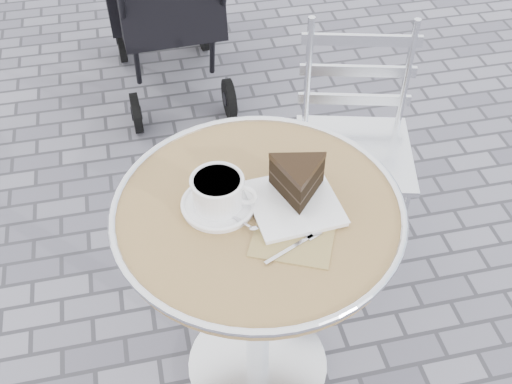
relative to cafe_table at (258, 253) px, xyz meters
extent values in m
plane|color=slate|center=(0.00, 0.00, -0.57)|extent=(80.00, 80.00, 0.00)
cylinder|color=silver|center=(0.00, 0.00, -0.55)|extent=(0.44, 0.44, 0.03)
cylinder|color=silver|center=(0.00, 0.00, -0.20)|extent=(0.07, 0.07, 0.67)
cylinder|color=tan|center=(0.00, 0.00, 0.15)|extent=(0.70, 0.70, 0.03)
torus|color=silver|center=(0.00, 0.00, 0.16)|extent=(0.72, 0.72, 0.02)
cylinder|color=white|center=(-0.09, 0.03, 0.17)|extent=(0.18, 0.18, 0.01)
cylinder|color=white|center=(-0.09, 0.03, 0.21)|extent=(0.16, 0.16, 0.08)
torus|color=white|center=(-0.03, 0.00, 0.21)|extent=(0.06, 0.04, 0.06)
cylinder|color=beige|center=(-0.09, 0.03, 0.25)|extent=(0.11, 0.11, 0.01)
cube|color=#977D53|center=(0.06, -0.10, 0.16)|extent=(0.25, 0.25, 0.00)
cube|color=white|center=(0.09, -0.01, 0.17)|extent=(0.22, 0.22, 0.01)
cylinder|color=silver|center=(0.23, 0.34, -0.35)|extent=(0.02, 0.02, 0.43)
cylinder|color=silver|center=(0.55, 0.26, -0.35)|extent=(0.02, 0.02, 0.43)
cylinder|color=silver|center=(0.32, 0.65, -0.35)|extent=(0.02, 0.02, 0.43)
cylinder|color=silver|center=(0.63, 0.57, -0.35)|extent=(0.02, 0.02, 0.43)
cube|color=silver|center=(0.43, 0.45, -0.13)|extent=(0.47, 0.47, 0.02)
cylinder|color=black|center=(-0.26, 1.30, -0.48)|extent=(0.04, 0.18, 0.18)
cylinder|color=black|center=(0.16, 1.32, -0.48)|extent=(0.04, 0.18, 0.18)
cylinder|color=black|center=(-0.29, 1.91, -0.42)|extent=(0.05, 0.29, 0.28)
cylinder|color=black|center=(0.14, 1.93, -0.42)|extent=(0.05, 0.29, 0.28)
camera|label=1|loc=(-0.24, -1.05, 1.27)|focal=45.00mm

